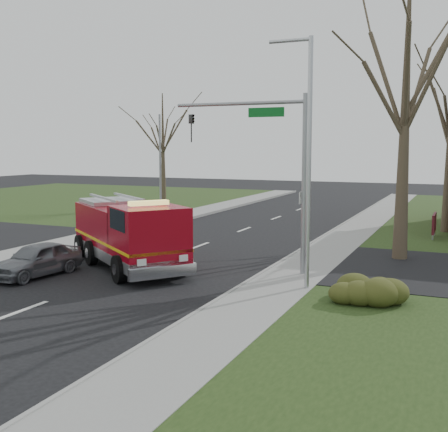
% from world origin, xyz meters
% --- Properties ---
extents(ground, '(120.00, 120.00, 0.00)m').
position_xyz_m(ground, '(0.00, 0.00, 0.00)').
color(ground, black).
rests_on(ground, ground).
extents(sidewalk_right, '(2.40, 80.00, 0.15)m').
position_xyz_m(sidewalk_right, '(6.20, 0.00, 0.07)').
color(sidewalk_right, gray).
rests_on(sidewalk_right, ground).
extents(sidewalk_left, '(2.40, 80.00, 0.15)m').
position_xyz_m(sidewalk_left, '(-6.20, 0.00, 0.07)').
color(sidewalk_left, gray).
rests_on(sidewalk_left, ground).
extents(health_center_sign, '(0.12, 2.00, 1.40)m').
position_xyz_m(health_center_sign, '(10.50, 12.50, 0.88)').
color(health_center_sign, '#481018').
rests_on(health_center_sign, ground).
extents(hedge_corner, '(2.80, 2.00, 0.90)m').
position_xyz_m(hedge_corner, '(9.00, -1.00, 0.58)').
color(hedge_corner, '#2F3814').
rests_on(hedge_corner, lawn_right).
extents(bare_tree_near, '(6.00, 6.00, 12.00)m').
position_xyz_m(bare_tree_near, '(9.50, 6.00, 7.41)').
color(bare_tree_near, '#392F22').
rests_on(bare_tree_near, ground).
extents(bare_tree_left, '(4.50, 4.50, 9.00)m').
position_xyz_m(bare_tree_left, '(-10.00, 20.00, 5.56)').
color(bare_tree_left, '#392F22').
rests_on(bare_tree_left, ground).
extents(traffic_signal_mast, '(5.29, 0.18, 6.80)m').
position_xyz_m(traffic_signal_mast, '(5.21, 1.50, 4.71)').
color(traffic_signal_mast, gray).
rests_on(traffic_signal_mast, ground).
extents(streetlight_pole, '(1.48, 0.16, 8.40)m').
position_xyz_m(streetlight_pole, '(7.14, -0.50, 4.55)').
color(streetlight_pole, '#B7BABF').
rests_on(streetlight_pole, ground).
extents(utility_pole_far, '(0.14, 0.14, 7.00)m').
position_xyz_m(utility_pole_far, '(-6.80, 14.00, 3.50)').
color(utility_pole_far, gray).
rests_on(utility_pole_far, ground).
extents(fire_engine, '(7.23, 6.35, 2.92)m').
position_xyz_m(fire_engine, '(-0.44, 0.40, 1.32)').
color(fire_engine, maroon).
rests_on(fire_engine, ground).
extents(parked_car_maroon, '(1.92, 3.89, 1.28)m').
position_xyz_m(parked_car_maroon, '(-2.80, -2.30, 0.64)').
color(parked_car_maroon, slate).
rests_on(parked_car_maroon, ground).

